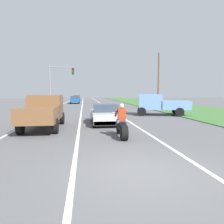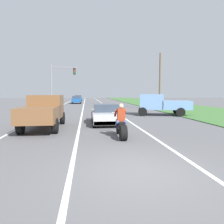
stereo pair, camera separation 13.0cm
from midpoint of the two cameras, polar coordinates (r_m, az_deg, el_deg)
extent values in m
plane|color=#565659|center=(5.90, 7.73, -15.90)|extent=(160.00, 160.00, 0.00)
cube|color=white|center=(25.71, -15.91, 0.36)|extent=(0.14, 120.00, 0.01)
cube|color=white|center=(25.61, 0.21, 0.54)|extent=(0.14, 120.00, 0.01)
cube|color=white|center=(25.41, -7.87, 0.45)|extent=(0.14, 120.00, 0.01)
cube|color=#3D6B33|center=(28.69, 20.70, 0.76)|extent=(10.00, 120.00, 0.06)
cylinder|color=black|center=(9.34, 3.50, -5.70)|extent=(0.28, 0.69, 0.69)
cylinder|color=black|center=(10.85, 2.00, -4.33)|extent=(0.12, 0.63, 0.63)
cube|color=black|center=(10.10, 2.65, -3.35)|extent=(0.28, 1.10, 0.36)
cylinder|color=#B2B2B7|center=(10.72, 2.07, -2.47)|extent=(0.08, 0.36, 0.73)
cylinder|color=#A5A5AA|center=(10.65, 2.10, -0.19)|extent=(0.70, 0.05, 0.05)
cube|color=#993319|center=(9.81, 2.89, -0.78)|extent=(0.36, 0.24, 0.60)
sphere|color=beige|center=(9.78, 2.90, 1.67)|extent=(0.22, 0.22, 0.22)
cylinder|color=#384C7A|center=(9.86, 1.82, -3.09)|extent=(0.14, 0.47, 0.32)
cylinder|color=#993319|center=(10.07, 1.36, -0.33)|extent=(0.10, 0.51, 0.40)
cylinder|color=#384C7A|center=(9.93, 3.87, -3.04)|extent=(0.14, 0.47, 0.32)
cylinder|color=#993319|center=(10.14, 3.82, -0.30)|extent=(0.10, 0.51, 0.40)
cube|color=#B7B7BC|center=(14.48, -1.59, -1.05)|extent=(1.80, 4.30, 0.64)
cube|color=#333D4C|center=(14.23, -1.52, 1.19)|extent=(1.56, 1.70, 0.52)
cube|color=black|center=(12.49, -0.69, -3.17)|extent=(1.76, 0.20, 0.28)
cylinder|color=black|center=(16.04, -4.98, -1.19)|extent=(0.24, 0.64, 0.64)
cylinder|color=black|center=(16.17, 0.69, -1.12)|extent=(0.24, 0.64, 0.64)
cylinder|color=black|center=(12.87, -4.46, -2.79)|extent=(0.24, 0.64, 0.64)
cylinder|color=black|center=(13.03, 2.59, -2.68)|extent=(0.24, 0.64, 0.64)
cube|color=brown|center=(13.84, -17.17, 1.55)|extent=(1.90, 2.10, 1.40)
cube|color=#333D4C|center=(14.16, -16.96, 3.20)|extent=(1.67, 0.29, 0.57)
cube|color=brown|center=(11.66, -19.06, -0.64)|extent=(1.90, 2.70, 0.80)
cylinder|color=black|center=(14.87, -19.84, -1.69)|extent=(0.28, 0.80, 0.80)
cylinder|color=black|center=(14.58, -13.16, -1.65)|extent=(0.28, 0.80, 0.80)
cylinder|color=black|center=(11.66, -23.47, -3.67)|extent=(0.28, 0.80, 0.80)
cylinder|color=black|center=(11.29, -14.95, -3.69)|extent=(0.28, 0.80, 0.80)
cube|color=#6B93C6|center=(20.06, 10.84, 2.78)|extent=(2.52, 2.38, 1.40)
cube|color=#333D4C|center=(20.03, 9.86, 3.90)|extent=(0.71, 1.69, 0.57)
cube|color=#6B93C6|center=(20.31, 17.18, 1.82)|extent=(3.10, 2.53, 0.80)
cylinder|color=black|center=(19.23, 8.54, 0.08)|extent=(0.85, 0.48, 0.80)
cylinder|color=black|center=(20.96, 8.50, 0.51)|extent=(0.85, 0.48, 0.80)
cylinder|color=black|center=(19.55, 18.41, -0.04)|extent=(0.85, 0.48, 0.80)
cylinder|color=black|center=(21.26, 17.56, 0.39)|extent=(0.85, 0.48, 0.80)
cylinder|color=gray|center=(30.21, -16.10, 6.75)|extent=(0.18, 0.18, 6.00)
cylinder|color=gray|center=(30.17, -12.82, 11.78)|extent=(3.56, 0.12, 0.12)
cube|color=black|center=(30.02, -10.12, 10.90)|extent=(0.32, 0.24, 0.90)
sphere|color=red|center=(29.91, -10.15, 11.46)|extent=(0.16, 0.16, 0.16)
sphere|color=orange|center=(29.88, -10.14, 10.93)|extent=(0.16, 0.16, 0.16)
sphere|color=green|center=(29.85, -10.13, 10.39)|extent=(0.16, 0.16, 0.16)
cylinder|color=brown|center=(27.56, 13.10, 8.15)|extent=(0.24, 0.24, 7.13)
cube|color=#194C8C|center=(41.87, -9.57, 3.20)|extent=(1.76, 4.00, 0.70)
cube|color=#333D4C|center=(41.66, -9.60, 4.02)|extent=(1.56, 2.00, 0.50)
cylinder|color=black|center=(43.33, -10.55, 2.79)|extent=(0.20, 0.60, 0.60)
cylinder|color=black|center=(43.26, -8.43, 2.82)|extent=(0.20, 0.60, 0.60)
cylinder|color=black|center=(40.54, -10.78, 2.62)|extent=(0.20, 0.60, 0.60)
cylinder|color=black|center=(40.46, -8.52, 2.65)|extent=(0.20, 0.60, 0.60)
cube|color=#194C8C|center=(55.49, -9.09, 3.71)|extent=(1.76, 4.00, 0.70)
cube|color=#333D4C|center=(55.28, -9.11, 4.32)|extent=(1.56, 2.00, 0.50)
cylinder|color=black|center=(56.93, -9.84, 3.38)|extent=(0.20, 0.60, 0.60)
cylinder|color=black|center=(56.88, -8.23, 3.40)|extent=(0.20, 0.60, 0.60)
cylinder|color=black|center=(54.14, -9.99, 3.28)|extent=(0.20, 0.60, 0.60)
cylinder|color=black|center=(54.08, -8.29, 3.31)|extent=(0.20, 0.60, 0.60)
camera|label=1|loc=(0.06, -89.70, 0.03)|focal=33.47mm
camera|label=2|loc=(0.06, 90.30, -0.03)|focal=33.47mm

